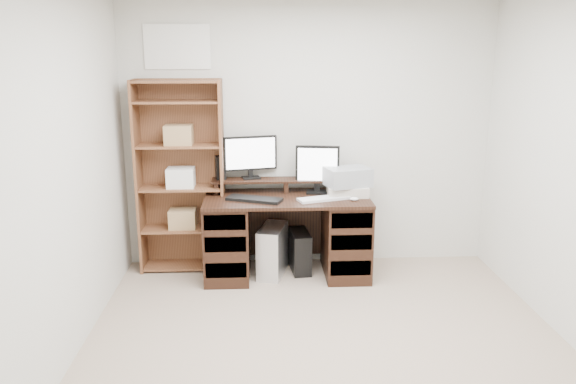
{
  "coord_description": "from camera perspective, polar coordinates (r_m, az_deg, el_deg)",
  "views": [
    {
      "loc": [
        -0.45,
        -3.3,
        2.06
      ],
      "look_at": [
        -0.22,
        1.43,
        0.85
      ],
      "focal_mm": 35.0,
      "sensor_mm": 36.0,
      "label": 1
    }
  ],
  "objects": [
    {
      "name": "bookshelf",
      "position": [
        5.34,
        -10.8,
        1.71
      ],
      "size": [
        0.8,
        0.3,
        1.8
      ],
      "color": "brown",
      "rests_on": "ground"
    },
    {
      "name": "mouse",
      "position": [
        5.03,
        6.73,
        -0.7
      ],
      "size": [
        0.1,
        0.08,
        0.03
      ],
      "primitive_type": "ellipsoid",
      "rotation": [
        0.0,
        0.0,
        -0.43
      ],
      "color": "white",
      "rests_on": "desk"
    },
    {
      "name": "desk",
      "position": [
        5.23,
        -0.11,
        -4.32
      ],
      "size": [
        1.5,
        0.7,
        0.75
      ],
      "color": "black",
      "rests_on": "ground"
    },
    {
      "name": "speaker",
      "position": [
        5.3,
        -6.86,
        2.48
      ],
      "size": [
        0.11,
        0.11,
        0.22
      ],
      "primitive_type": "cube",
      "rotation": [
        0.0,
        0.0,
        0.25
      ],
      "color": "black",
      "rests_on": "riser_shelf"
    },
    {
      "name": "monitor_small",
      "position": [
        5.23,
        3.01,
        2.52
      ],
      "size": [
        0.41,
        0.18,
        0.44
      ],
      "rotation": [
        0.0,
        0.0,
        -0.15
      ],
      "color": "black",
      "rests_on": "desk"
    },
    {
      "name": "keyboard_black",
      "position": [
        5.0,
        -3.44,
        -0.74
      ],
      "size": [
        0.52,
        0.33,
        0.03
      ],
      "primitive_type": "cube",
      "rotation": [
        0.0,
        0.0,
        -0.37
      ],
      "color": "black",
      "rests_on": "desk"
    },
    {
      "name": "keyboard_white",
      "position": [
        5.03,
        3.66,
        -0.67
      ],
      "size": [
        0.49,
        0.29,
        0.02
      ],
      "primitive_type": "cube",
      "rotation": [
        0.0,
        0.0,
        0.33
      ],
      "color": "silver",
      "rests_on": "desk"
    },
    {
      "name": "printer",
      "position": [
        5.2,
        6.04,
        0.16
      ],
      "size": [
        0.37,
        0.28,
        0.09
      ],
      "primitive_type": "cube",
      "rotation": [
        0.0,
        0.0,
        -0.01
      ],
      "color": "beige",
      "rests_on": "desk"
    },
    {
      "name": "basket",
      "position": [
        5.17,
        6.08,
        1.55
      ],
      "size": [
        0.45,
        0.38,
        0.17
      ],
      "primitive_type": "cube",
      "rotation": [
        0.0,
        0.0,
        0.28
      ],
      "color": "gray",
      "rests_on": "printer"
    },
    {
      "name": "tower_black",
      "position": [
        5.37,
        1.21,
        -6.04
      ],
      "size": [
        0.2,
        0.4,
        0.38
      ],
      "rotation": [
        0.0,
        0.0,
        0.1
      ],
      "color": "black",
      "rests_on": "ground"
    },
    {
      "name": "riser_shelf",
      "position": [
        5.3,
        -0.22,
        1.06
      ],
      "size": [
        1.4,
        0.22,
        0.12
      ],
      "color": "black",
      "rests_on": "desk"
    },
    {
      "name": "room",
      "position": [
        3.43,
        4.82,
        0.62
      ],
      "size": [
        3.54,
        4.04,
        2.54
      ],
      "color": "tan",
      "rests_on": "ground"
    },
    {
      "name": "tower_silver",
      "position": [
        5.28,
        -1.57,
        -5.94
      ],
      "size": [
        0.31,
        0.5,
        0.46
      ],
      "primitive_type": "cube",
      "rotation": [
        0.0,
        0.0,
        -0.25
      ],
      "color": "silver",
      "rests_on": "ground"
    },
    {
      "name": "monitor_wide",
      "position": [
        5.3,
        -3.85,
        3.78
      ],
      "size": [
        0.5,
        0.17,
        0.4
      ],
      "rotation": [
        0.0,
        0.0,
        0.23
      ],
      "color": "black",
      "rests_on": "riser_shelf"
    }
  ]
}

